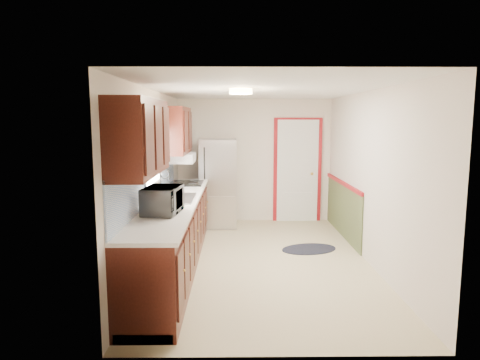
{
  "coord_description": "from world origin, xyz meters",
  "views": [
    {
      "loc": [
        -0.37,
        -5.88,
        1.99
      ],
      "look_at": [
        -0.31,
        0.12,
        1.15
      ],
      "focal_mm": 32.0,
      "sensor_mm": 36.0,
      "label": 1
    }
  ],
  "objects": [
    {
      "name": "microwave",
      "position": [
        -1.2,
        -1.1,
        1.13
      ],
      "size": [
        0.36,
        0.58,
        0.37
      ],
      "primitive_type": "imported",
      "rotation": [
        0.0,
        0.0,
        1.46
      ],
      "color": "white",
      "rests_on": "kitchen_run"
    },
    {
      "name": "ceiling_fixture",
      "position": [
        -0.3,
        -0.2,
        2.36
      ],
      "size": [
        0.3,
        0.3,
        0.06
      ],
      "primitive_type": "cylinder",
      "color": "#FFD88C",
      "rests_on": "room_shell"
    },
    {
      "name": "back_wall_trim",
      "position": [
        0.99,
        2.21,
        0.89
      ],
      "size": [
        1.12,
        2.3,
        2.08
      ],
      "color": "maroon",
      "rests_on": "ground"
    },
    {
      "name": "refrigerator",
      "position": [
        -0.69,
        2.05,
        0.82
      ],
      "size": [
        0.7,
        0.7,
        1.64
      ],
      "rotation": [
        0.0,
        0.0,
        0.02
      ],
      "color": "#B7B7BC",
      "rests_on": "ground"
    },
    {
      "name": "cooktop",
      "position": [
        -1.19,
        1.18,
        0.95
      ],
      "size": [
        0.54,
        0.65,
        0.02
      ],
      "primitive_type": "cube",
      "color": "black",
      "rests_on": "kitchen_run"
    },
    {
      "name": "rug",
      "position": [
        0.77,
        0.54,
        0.01
      ],
      "size": [
        0.99,
        0.78,
        0.01
      ],
      "primitive_type": "ellipsoid",
      "rotation": [
        0.0,
        0.0,
        0.28
      ],
      "color": "black",
      "rests_on": "ground"
    },
    {
      "name": "kitchen_run",
      "position": [
        -1.24,
        -0.29,
        0.81
      ],
      "size": [
        0.63,
        4.0,
        2.2
      ],
      "color": "#39130D",
      "rests_on": "ground"
    },
    {
      "name": "room_shell",
      "position": [
        0.0,
        0.0,
        1.2
      ],
      "size": [
        3.2,
        5.2,
        2.52
      ],
      "color": "#C3B58A",
      "rests_on": "ground"
    }
  ]
}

